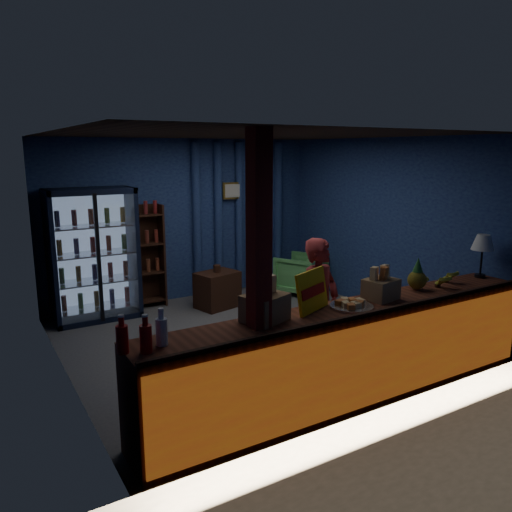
{
  "coord_description": "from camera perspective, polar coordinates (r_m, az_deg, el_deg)",
  "views": [
    {
      "loc": [
        -3.13,
        -5.33,
        2.42
      ],
      "look_at": [
        -0.06,
        -0.2,
        1.15
      ],
      "focal_mm": 35.0,
      "sensor_mm": 36.0,
      "label": 1
    }
  ],
  "objects": [
    {
      "name": "ground",
      "position": [
        6.64,
        -0.42,
        -9.35
      ],
      "size": [
        4.6,
        4.6,
        0.0
      ],
      "primitive_type": "plane",
      "color": "#515154",
      "rests_on": "ground"
    },
    {
      "name": "room_walls",
      "position": [
        6.24,
        -0.45,
        4.2
      ],
      "size": [
        4.6,
        4.6,
        4.6
      ],
      "color": "navy",
      "rests_on": "ground"
    },
    {
      "name": "counter",
      "position": [
        5.03,
        10.87,
        -10.93
      ],
      "size": [
        4.4,
        0.57,
        0.99
      ],
      "color": "brown",
      "rests_on": "ground"
    },
    {
      "name": "support_post",
      "position": [
        4.16,
        0.33,
        -3.55
      ],
      "size": [
        0.16,
        0.16,
        2.6
      ],
      "primitive_type": "cube",
      "color": "maroon",
      "rests_on": "ground"
    },
    {
      "name": "beverage_cooler",
      "position": [
        7.57,
        -18.19,
        0.09
      ],
      "size": [
        1.2,
        0.62,
        1.9
      ],
      "color": "black",
      "rests_on": "ground"
    },
    {
      "name": "bottle_shelf",
      "position": [
        7.95,
        -12.39,
        -0.06
      ],
      "size": [
        0.5,
        0.28,
        1.6
      ],
      "color": "#371B11",
      "rests_on": "ground"
    },
    {
      "name": "curtain_folds",
      "position": [
        8.61,
        -1.92,
        4.55
      ],
      "size": [
        1.74,
        0.14,
        2.5
      ],
      "color": "navy",
      "rests_on": "room_walls"
    },
    {
      "name": "framed_picture",
      "position": [
        8.45,
        -2.69,
        7.47
      ],
      "size": [
        0.36,
        0.04,
        0.28
      ],
      "color": "gold",
      "rests_on": "room_walls"
    },
    {
      "name": "shopkeeper",
      "position": [
        5.45,
        7.3,
        -5.84
      ],
      "size": [
        0.64,
        0.53,
        1.51
      ],
      "primitive_type": "imported",
      "rotation": [
        0.0,
        0.0,
        0.36
      ],
      "color": "maroon",
      "rests_on": "ground"
    },
    {
      "name": "green_chair",
      "position": [
        8.61,
        5.13,
        -2.04
      ],
      "size": [
        0.97,
        0.98,
        0.67
      ],
      "primitive_type": "imported",
      "rotation": [
        0.0,
        0.0,
        3.62
      ],
      "color": "#61BF5F",
      "rests_on": "ground"
    },
    {
      "name": "side_table",
      "position": [
        7.82,
        -4.43,
        -3.84
      ],
      "size": [
        0.71,
        0.58,
        0.68
      ],
      "color": "#371B11",
      "rests_on": "ground"
    },
    {
      "name": "yellow_sign",
      "position": [
        4.65,
        6.43,
        -3.97
      ],
      "size": [
        0.48,
        0.27,
        0.38
      ],
      "color": "yellow",
      "rests_on": "counter"
    },
    {
      "name": "soda_bottles",
      "position": [
        3.85,
        -12.74,
        -8.8
      ],
      "size": [
        0.39,
        0.17,
        0.29
      ],
      "color": "#B30D0B",
      "rests_on": "counter"
    },
    {
      "name": "snack_box_left",
      "position": [
        4.38,
        1.02,
        -5.67
      ],
      "size": [
        0.45,
        0.41,
        0.39
      ],
      "color": "olive",
      "rests_on": "counter"
    },
    {
      "name": "snack_box_centre",
      "position": [
        5.15,
        14.09,
        -3.52
      ],
      "size": [
        0.36,
        0.31,
        0.34
      ],
      "color": "olive",
      "rests_on": "counter"
    },
    {
      "name": "pastry_tray",
      "position": [
        4.85,
        10.85,
        -5.54
      ],
      "size": [
        0.42,
        0.42,
        0.07
      ],
      "color": "silver",
      "rests_on": "counter"
    },
    {
      "name": "banana_bunches",
      "position": [
        5.81,
        19.87,
        -2.55
      ],
      "size": [
        0.72,
        0.28,
        0.16
      ],
      "color": "yellow",
      "rests_on": "counter"
    },
    {
      "name": "table_lamp",
      "position": [
        6.36,
        24.51,
        1.25
      ],
      "size": [
        0.26,
        0.26,
        0.51
      ],
      "color": "black",
      "rests_on": "counter"
    },
    {
      "name": "pineapple",
      "position": [
        5.58,
        17.95,
        -2.3
      ],
      "size": [
        0.2,
        0.2,
        0.34
      ],
      "color": "olive",
      "rests_on": "counter"
    }
  ]
}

